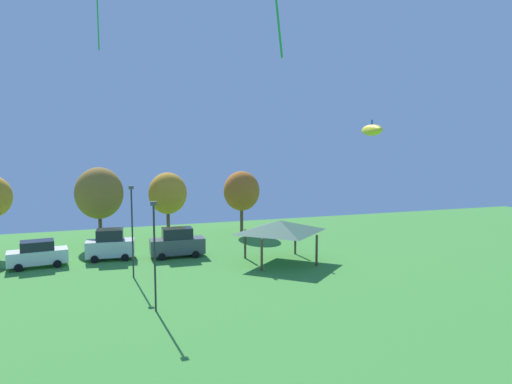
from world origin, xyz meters
name	(u,v)px	position (x,y,z in m)	size (l,w,h in m)	color
kite_flying_6	(372,130)	(10.64, 23.87, 10.73)	(1.19, 2.75, 0.86)	yellow
parked_car_second_from_left	(38,254)	(-7.94, 43.46, 1.10)	(4.74, 2.42, 2.20)	silver
parked_car_third_from_left	(110,245)	(-2.25, 44.17, 1.30)	(4.18, 2.38, 2.69)	silver
parked_car_rightmost_in_row	(177,243)	(3.44, 43.17, 1.28)	(4.80, 2.09, 2.63)	#4C5156
park_pavilion	(280,226)	(11.43, 38.57, 3.08)	(6.25, 5.61, 3.60)	brown
light_post_1	(155,250)	(0.00, 30.16, 3.73)	(0.36, 0.20, 6.66)	#2D2D33
light_post_2	(132,227)	(-0.76, 37.84, 3.89)	(0.36, 0.20, 6.96)	#2D2D33
treeline_tree_2	(99,193)	(-3.03, 51.14, 5.17)	(4.72, 4.72, 7.77)	brown
treeline_tree_3	(168,193)	(3.84, 51.52, 4.87)	(4.01, 4.01, 7.10)	brown
treeline_tree_4	(242,191)	(12.21, 52.06, 4.80)	(4.07, 4.07, 7.06)	brown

